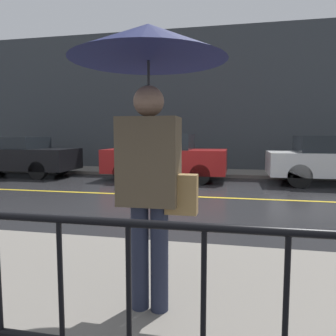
{
  "coord_description": "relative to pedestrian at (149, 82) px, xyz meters",
  "views": [
    {
      "loc": [
        1.54,
        -7.8,
        1.49
      ],
      "look_at": [
        0.57,
        -3.13,
        1.01
      ],
      "focal_mm": 35.0,
      "sensor_mm": 36.0,
      "label": 1
    }
  ],
  "objects": [
    {
      "name": "car_red",
      "position": [
        -1.67,
        8.14,
        -1.11
      ],
      "size": [
        3.96,
        1.72,
        1.53
      ],
      "color": "maroon",
      "rests_on": "ground_plane"
    },
    {
      "name": "sidewalk_far",
      "position": [
        -0.89,
        10.12,
        -1.83
      ],
      "size": [
        28.0,
        1.96,
        0.12
      ],
      "color": "slate",
      "rests_on": "ground_plane"
    },
    {
      "name": "building_storefront",
      "position": [
        -0.89,
        11.25,
        1.01
      ],
      "size": [
        28.0,
        0.3,
        5.8
      ],
      "color": "#383D42",
      "rests_on": "ground_plane"
    },
    {
      "name": "sidewalk_near",
      "position": [
        -0.89,
        0.14,
        -1.83
      ],
      "size": [
        28.0,
        3.05,
        0.12
      ],
      "color": "slate",
      "rests_on": "ground_plane"
    },
    {
      "name": "car_black",
      "position": [
        -7.27,
        8.14,
        -1.15
      ],
      "size": [
        4.45,
        1.7,
        1.43
      ],
      "color": "black",
      "rests_on": "ground_plane"
    },
    {
      "name": "lane_marking",
      "position": [
        -0.89,
        5.4,
        -1.88
      ],
      "size": [
        25.2,
        0.12,
        0.01
      ],
      "color": "gold",
      "rests_on": "ground_plane"
    },
    {
      "name": "ground_plane",
      "position": [
        -0.89,
        5.4,
        -1.89
      ],
      "size": [
        80.0,
        80.0,
        0.0
      ],
      "primitive_type": "plane",
      "color": "#262628"
    },
    {
      "name": "pedestrian",
      "position": [
        0.0,
        0.0,
        0.0
      ],
      "size": [
        1.17,
        1.17,
        2.19
      ],
      "color": "#23283D",
      "rests_on": "sidewalk_near"
    }
  ]
}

